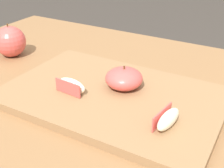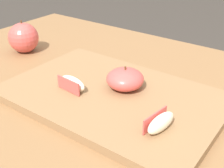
% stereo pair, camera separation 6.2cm
% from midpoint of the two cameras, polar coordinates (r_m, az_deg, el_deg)
% --- Properties ---
extents(dining_table, '(1.23, 0.78, 0.73)m').
position_cam_midpoint_polar(dining_table, '(0.72, -0.84, -9.57)').
color(dining_table, brown).
rests_on(dining_table, ground_plane).
extents(cutting_board, '(0.46, 0.30, 0.02)m').
position_cam_midpoint_polar(cutting_board, '(0.63, -2.80, -2.38)').
color(cutting_board, olive).
rests_on(cutting_board, dining_table).
extents(apple_half_skin_up, '(0.08, 0.08, 0.05)m').
position_cam_midpoint_polar(apple_half_skin_up, '(0.64, -0.30, 1.15)').
color(apple_half_skin_up, '#D14C47').
rests_on(apple_half_skin_up, cutting_board).
extents(apple_wedge_right, '(0.03, 0.07, 0.03)m').
position_cam_midpoint_polar(apple_wedge_right, '(0.52, 7.30, -6.78)').
color(apple_wedge_right, '#F4EACC').
rests_on(apple_wedge_right, cutting_board).
extents(apple_wedge_near_knife, '(0.07, 0.03, 0.03)m').
position_cam_midpoint_polar(apple_wedge_near_knife, '(0.63, -10.57, -0.39)').
color(apple_wedge_near_knife, '#F4EACC').
rests_on(apple_wedge_near_knife, cutting_board).
extents(whole_apple_pink_lady, '(0.09, 0.09, 0.09)m').
position_cam_midpoint_polar(whole_apple_pink_lady, '(0.90, -20.84, 7.59)').
color(whole_apple_pink_lady, '#D14C47').
rests_on(whole_apple_pink_lady, dining_table).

